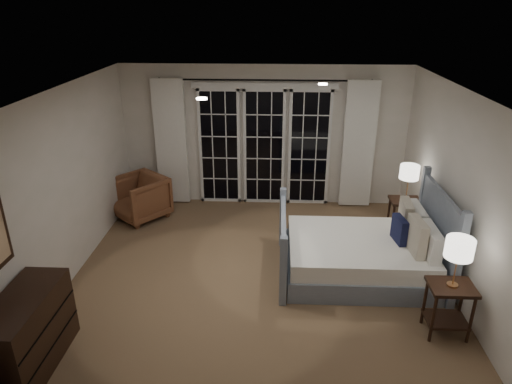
{
  "coord_description": "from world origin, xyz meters",
  "views": [
    {
      "loc": [
        0.23,
        -5.33,
        3.48
      ],
      "look_at": [
        -0.05,
        0.43,
        1.05
      ],
      "focal_mm": 32.0,
      "sensor_mm": 36.0,
      "label": 1
    }
  ],
  "objects_px": {
    "armchair": "(140,198)",
    "nightstand_right": "(404,212)",
    "lamp_right": "(409,173)",
    "lamp_left": "(459,249)",
    "nightstand_left": "(449,302)",
    "bed": "(363,253)",
    "dresser": "(27,333)"
  },
  "relations": [
    {
      "from": "armchair",
      "to": "nightstand_right",
      "type": "bearing_deg",
      "value": 34.58
    },
    {
      "from": "armchair",
      "to": "lamp_right",
      "type": "bearing_deg",
      "value": 34.58
    },
    {
      "from": "nightstand_right",
      "to": "lamp_left",
      "type": "xyz_separation_m",
      "value": [
        -0.1,
        -2.36,
        0.68
      ]
    },
    {
      "from": "nightstand_right",
      "to": "nightstand_left",
      "type": "bearing_deg",
      "value": -92.33
    },
    {
      "from": "lamp_left",
      "to": "lamp_right",
      "type": "xyz_separation_m",
      "value": [
        0.1,
        2.36,
        -0.02
      ]
    },
    {
      "from": "nightstand_right",
      "to": "lamp_right",
      "type": "distance_m",
      "value": 0.66
    },
    {
      "from": "bed",
      "to": "armchair",
      "type": "distance_m",
      "value": 3.86
    },
    {
      "from": "bed",
      "to": "lamp_left",
      "type": "bearing_deg",
      "value": -58.22
    },
    {
      "from": "nightstand_right",
      "to": "lamp_right",
      "type": "height_order",
      "value": "lamp_right"
    },
    {
      "from": "dresser",
      "to": "lamp_left",
      "type": "bearing_deg",
      "value": 9.34
    },
    {
      "from": "nightstand_left",
      "to": "armchair",
      "type": "bearing_deg",
      "value": 146.93
    },
    {
      "from": "nightstand_left",
      "to": "dresser",
      "type": "xyz_separation_m",
      "value": [
        -4.38,
        -0.72,
        -0.0
      ]
    },
    {
      "from": "nightstand_left",
      "to": "dresser",
      "type": "relative_size",
      "value": 0.54
    },
    {
      "from": "nightstand_left",
      "to": "nightstand_right",
      "type": "height_order",
      "value": "nightstand_left"
    },
    {
      "from": "nightstand_right",
      "to": "lamp_left",
      "type": "height_order",
      "value": "lamp_left"
    },
    {
      "from": "dresser",
      "to": "armchair",
      "type": "bearing_deg",
      "value": 87.87
    },
    {
      "from": "bed",
      "to": "lamp_right",
      "type": "height_order",
      "value": "bed"
    },
    {
      "from": "bed",
      "to": "nightstand_right",
      "type": "bearing_deg",
      "value": 54.63
    },
    {
      "from": "nightstand_right",
      "to": "dresser",
      "type": "height_order",
      "value": "dresser"
    },
    {
      "from": "nightstand_left",
      "to": "nightstand_right",
      "type": "bearing_deg",
      "value": 87.67
    },
    {
      "from": "lamp_right",
      "to": "armchair",
      "type": "relative_size",
      "value": 0.69
    },
    {
      "from": "armchair",
      "to": "dresser",
      "type": "height_order",
      "value": "dresser"
    },
    {
      "from": "nightstand_left",
      "to": "armchair",
      "type": "relative_size",
      "value": 0.77
    },
    {
      "from": "bed",
      "to": "dresser",
      "type": "height_order",
      "value": "bed"
    },
    {
      "from": "nightstand_left",
      "to": "lamp_right",
      "type": "xyz_separation_m",
      "value": [
        0.1,
        2.36,
        0.65
      ]
    },
    {
      "from": "lamp_left",
      "to": "armchair",
      "type": "height_order",
      "value": "lamp_left"
    },
    {
      "from": "nightstand_right",
      "to": "armchair",
      "type": "distance_m",
      "value": 4.37
    },
    {
      "from": "dresser",
      "to": "nightstand_left",
      "type": "bearing_deg",
      "value": 9.34
    },
    {
      "from": "lamp_right",
      "to": "dresser",
      "type": "bearing_deg",
      "value": -145.53
    },
    {
      "from": "bed",
      "to": "nightstand_right",
      "type": "distance_m",
      "value": 1.44
    },
    {
      "from": "lamp_right",
      "to": "nightstand_left",
      "type": "bearing_deg",
      "value": -92.33
    },
    {
      "from": "nightstand_right",
      "to": "lamp_left",
      "type": "bearing_deg",
      "value": -92.33
    }
  ]
}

